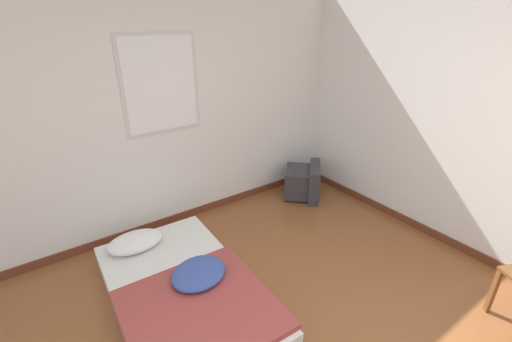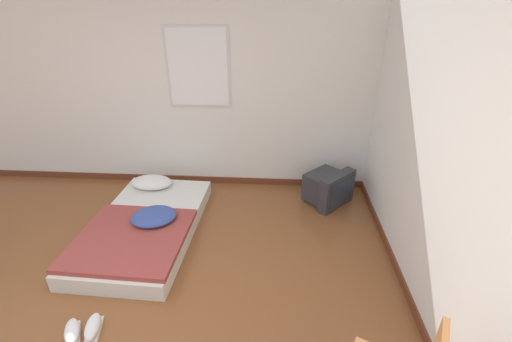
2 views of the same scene
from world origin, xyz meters
The scene contains 3 objects.
wall_back centered at (0.00, 2.69, 1.29)m, with size 7.48×0.08×2.60m.
mattress_bed centered at (-0.10, 1.44, 0.12)m, with size 1.14×1.90×0.32m.
crt_tv centered at (2.01, 2.24, 0.21)m, with size 0.67×0.67×0.45m.
Camera 1 is at (-0.87, -0.70, 2.24)m, focal length 24.00 mm.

